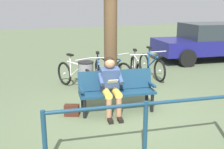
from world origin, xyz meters
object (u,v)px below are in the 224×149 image
person_reading (111,84)px  bicycle_blue (75,76)px  bench (116,88)px  bicycle_purple (113,70)px  bicycle_black (136,70)px  handbag (72,110)px  parked_car (209,41)px  tree_trunk (111,23)px  bicycle_green (151,66)px  litter_bin (86,77)px  bicycle_orange (98,73)px

person_reading → bicycle_blue: bearing=-73.1°
bench → bicycle_purple: (-0.76, -2.07, -0.15)m
bicycle_black → bicycle_purple: size_ratio=1.00×
bicycle_blue → handbag: bearing=-36.4°
person_reading → parked_car: (-5.71, -3.63, 0.11)m
handbag → bicycle_black: bicycle_black is taller
tree_trunk → parked_car: bearing=-157.3°
person_reading → bicycle_green: person_reading is taller
bicycle_green → bicycle_black: same height
litter_bin → bicycle_blue: bearing=-56.0°
person_reading → bicycle_purple: size_ratio=0.74×
bicycle_blue → bicycle_purple: bearing=82.6°
bicycle_black → bicycle_blue: same height
handbag → bicycle_green: bearing=-146.9°
bench → bicycle_purple: size_ratio=1.03×
handbag → tree_trunk: 2.48m
bicycle_green → bicycle_black: 0.70m
bicycle_black → parked_car: size_ratio=0.37×
litter_bin → bicycle_blue: 0.39m
bicycle_green → handbag: bearing=-54.4°
bicycle_orange → parked_car: parked_car is taller
handbag → litter_bin: size_ratio=0.37×
bicycle_black → bicycle_blue: bearing=-72.0°
bicycle_green → bicycle_blue: bearing=-82.0°
bicycle_green → bicycle_blue: size_ratio=1.05×
handbag → parked_car: (-6.49, -3.41, 0.65)m
bicycle_orange → bicycle_blue: (0.67, 0.02, 0.00)m
handbag → tree_trunk: tree_trunk is taller
bicycle_black → bicycle_purple: bearing=-93.6°
bicycle_orange → bicycle_purple: bearing=130.7°
person_reading → bicycle_black: size_ratio=0.74×
person_reading → bicycle_green: size_ratio=0.71×
bicycle_green → bicycle_purple: 1.29m
bicycle_black → bicycle_blue: size_ratio=1.01×
handbag → bicycle_orange: (-1.20, -1.75, 0.24)m
bench → parked_car: 6.54m
bicycle_orange → bicycle_blue: size_ratio=1.02×
litter_bin → bicycle_black: (-1.61, -0.34, -0.04)m
bicycle_green → bicycle_blue: (2.49, 0.24, 0.00)m
person_reading → bicycle_purple: bearing=-103.9°
person_reading → tree_trunk: size_ratio=0.34×
litter_bin → parked_car: parked_car is taller
bicycle_blue → tree_trunk: bearing=42.2°
tree_trunk → bicycle_purple: size_ratio=2.17×
bicycle_purple → handbag: bearing=-59.2°
parked_car → person_reading: bearing=40.9°
parked_car → handbag: bearing=36.2°
bench → person_reading: size_ratio=1.38×
bicycle_green → parked_car: parked_car is taller
litter_bin → bicycle_blue: bicycle_blue is taller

